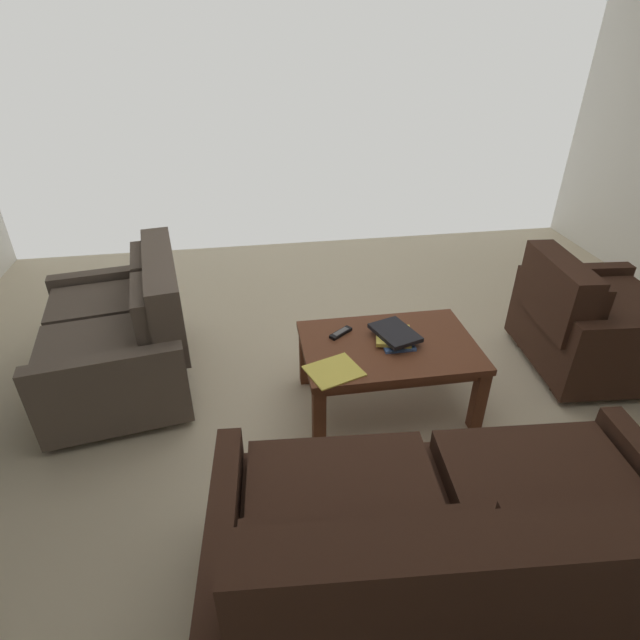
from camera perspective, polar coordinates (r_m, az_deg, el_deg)
The scene contains 8 objects.
ground_plane at distance 3.20m, azimuth 4.03°, elevation -9.10°, with size 5.90×5.25×0.01m, color beige.
sofa_main at distance 2.10m, azimuth 15.03°, elevation -24.21°, with size 1.85×1.00×0.86m.
loveseat_near at distance 3.39m, azimuth -21.47°, elevation -1.48°, with size 1.01×1.32×0.85m.
coffee_table at distance 2.96m, azimuth 7.86°, elevation -3.82°, with size 1.01×0.67×0.45m.
armchair_side at distance 3.74m, azimuth 28.54°, elevation -0.28°, with size 0.90×0.93×0.81m.
book_stack at distance 2.95m, azimuth 8.52°, elevation -1.70°, with size 0.28×0.33×0.06m.
tv_remote at distance 2.98m, azimuth 2.39°, elevation -1.48°, with size 0.15×0.13×0.02m.
loose_magazine at distance 2.68m, azimuth 1.60°, elevation -5.85°, with size 0.23×0.27×0.01m, color #E0CC4C.
Camera 1 is at (0.60, 2.37, 2.06)m, focal length 27.92 mm.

